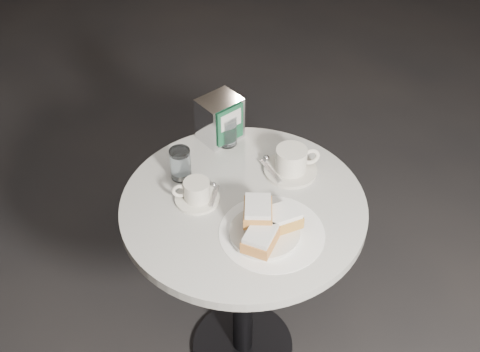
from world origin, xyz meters
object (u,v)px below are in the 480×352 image
object	(u,v)px
coffee_cup_right	(292,162)
water_glass_right	(227,130)
coffee_cup_left	(196,192)
cafe_table	(243,249)
water_glass_left	(181,164)
beignet_plate	(266,226)
napkin_dispenser	(220,119)

from	to	relation	value
coffee_cup_right	water_glass_right	world-z (taller)	water_glass_right
coffee_cup_left	cafe_table	bearing A→B (deg)	-9.02
cafe_table	coffee_cup_right	distance (m)	0.30
coffee_cup_left	water_glass_right	xyz separation A→B (m)	(0.20, 0.19, 0.02)
cafe_table	water_glass_right	bearing A→B (deg)	71.66
cafe_table	water_glass_left	xyz separation A→B (m)	(-0.11, 0.19, 0.25)
coffee_cup_right	water_glass_right	xyz separation A→B (m)	(-0.10, 0.21, 0.01)
beignet_plate	coffee_cup_left	world-z (taller)	beignet_plate
water_glass_left	water_glass_right	bearing A→B (deg)	21.09
cafe_table	coffee_cup_left	xyz separation A→B (m)	(-0.11, 0.07, 0.23)
beignet_plate	napkin_dispenser	size ratio (longest dim) A/B	1.67
napkin_dispenser	beignet_plate	bearing A→B (deg)	-112.68
napkin_dispenser	water_glass_left	bearing A→B (deg)	-160.56
coffee_cup_right	water_glass_right	bearing A→B (deg)	132.59
cafe_table	beignet_plate	world-z (taller)	beignet_plate
beignet_plate	water_glass_right	xyz separation A→B (m)	(0.09, 0.40, 0.02)
water_glass_left	coffee_cup_left	bearing A→B (deg)	-91.90
coffee_cup_left	water_glass_right	bearing A→B (deg)	68.33
coffee_cup_left	coffee_cup_right	xyz separation A→B (m)	(0.30, -0.03, 0.01)
coffee_cup_left	coffee_cup_right	size ratio (longest dim) A/B	0.85
cafe_table	water_glass_right	distance (m)	0.37
beignet_plate	coffee_cup_left	bearing A→B (deg)	116.04
beignet_plate	coffee_cup_left	size ratio (longest dim) A/B	1.43
beignet_plate	water_glass_right	bearing A→B (deg)	76.67
beignet_plate	coffee_cup_right	xyz separation A→B (m)	(0.20, 0.18, 0.00)
coffee_cup_left	water_glass_right	world-z (taller)	water_glass_right
water_glass_left	napkin_dispenser	distance (m)	0.22
water_glass_right	napkin_dispenser	world-z (taller)	napkin_dispenser
coffee_cup_left	napkin_dispenser	distance (m)	0.30
beignet_plate	coffee_cup_left	distance (m)	0.23
cafe_table	coffee_cup_right	bearing A→B (deg)	14.04
coffee_cup_left	napkin_dispenser	xyz separation A→B (m)	(0.19, 0.22, 0.04)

